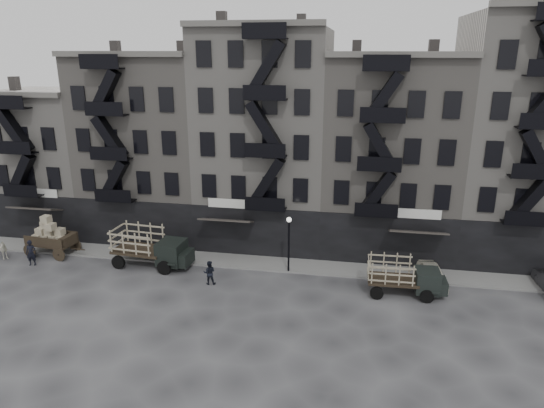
% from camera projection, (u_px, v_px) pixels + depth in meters
% --- Properties ---
extents(ground, '(140.00, 140.00, 0.00)m').
position_uv_depth(ground, '(240.00, 286.00, 33.35)').
color(ground, '#38383A').
rests_on(ground, ground).
extents(sidewalk, '(55.00, 2.50, 0.15)m').
position_uv_depth(sidewalk, '(252.00, 262.00, 36.84)').
color(sidewalk, slate).
rests_on(sidewalk, ground).
extents(building_west, '(10.00, 11.35, 13.20)m').
position_uv_depth(building_west, '(51.00, 159.00, 44.08)').
color(building_west, '#9C978F').
rests_on(building_west, ground).
extents(building_midwest, '(10.00, 11.35, 16.20)m').
position_uv_depth(building_midwest, '(153.00, 146.00, 41.94)').
color(building_midwest, gray).
rests_on(building_midwest, ground).
extents(building_center, '(10.00, 11.35, 18.20)m').
position_uv_depth(building_center, '(266.00, 138.00, 39.95)').
color(building_center, '#9C978F').
rests_on(building_center, ground).
extents(building_mideast, '(10.00, 11.35, 16.20)m').
position_uv_depth(building_mideast, '(389.00, 155.00, 38.58)').
color(building_mideast, gray).
rests_on(building_mideast, ground).
extents(building_east, '(10.00, 11.35, 19.20)m').
position_uv_depth(building_east, '(527.00, 140.00, 36.44)').
color(building_east, '#9C978F').
rests_on(building_east, ground).
extents(lamp_post, '(0.36, 0.36, 4.28)m').
position_uv_depth(lamp_post, '(289.00, 237.00, 34.43)').
color(lamp_post, black).
rests_on(lamp_post, ground).
extents(wagon, '(4.00, 2.45, 3.21)m').
position_uv_depth(wagon, '(49.00, 233.00, 37.89)').
color(wagon, black).
rests_on(wagon, ground).
extents(stake_truck_west, '(6.10, 2.89, 2.97)m').
position_uv_depth(stake_truck_west, '(150.00, 245.00, 35.94)').
color(stake_truck_west, black).
rests_on(stake_truck_west, ground).
extents(stake_truck_east, '(5.10, 2.23, 2.53)m').
position_uv_depth(stake_truck_east, '(404.00, 274.00, 31.76)').
color(stake_truck_east, black).
rests_on(stake_truck_east, ground).
extents(car_east, '(1.99, 4.11, 1.35)m').
position_uv_depth(car_east, '(432.00, 275.00, 33.40)').
color(car_east, beige).
rests_on(car_east, ground).
extents(pedestrian_west, '(0.82, 0.65, 1.97)m').
position_uv_depth(pedestrian_west, '(31.00, 253.00, 36.23)').
color(pedestrian_west, black).
rests_on(pedestrian_west, ground).
extents(pedestrian_mid, '(0.94, 0.80, 1.71)m').
position_uv_depth(pedestrian_mid, '(209.00, 273.00, 33.34)').
color(pedestrian_mid, black).
rests_on(pedestrian_mid, ground).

